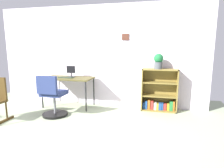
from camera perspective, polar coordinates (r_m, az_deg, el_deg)
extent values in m
plane|color=#9EAD8A|center=(3.25, -16.05, -15.60)|extent=(6.24, 6.24, 0.00)
cube|color=silver|center=(4.90, -4.13, 8.06)|extent=(5.20, 0.10, 2.40)
cube|color=#4B281C|center=(4.68, 3.91, 13.46)|extent=(0.16, 0.02, 0.14)
cube|color=#4D4721|center=(4.79, -12.61, 1.69)|extent=(1.17, 0.61, 0.03)
cylinder|color=black|center=(4.90, -19.57, -2.70)|extent=(0.03, 0.03, 0.68)
cylinder|color=black|center=(4.40, -7.57, -3.64)|extent=(0.03, 0.03, 0.68)
cylinder|color=black|center=(5.34, -16.45, -1.47)|extent=(0.03, 0.03, 0.68)
cylinder|color=black|center=(4.89, -5.29, -2.17)|extent=(0.03, 0.03, 0.68)
cylinder|color=#262628|center=(4.84, -11.69, 2.07)|extent=(0.19, 0.19, 0.01)
cylinder|color=#262628|center=(4.83, -11.71, 2.64)|extent=(0.03, 0.03, 0.09)
cube|color=black|center=(4.81, -11.82, 4.14)|extent=(0.21, 0.02, 0.17)
cube|color=#293626|center=(4.73, -13.17, 1.86)|extent=(0.35, 0.15, 0.02)
cylinder|color=black|center=(4.36, -16.10, -8.44)|extent=(0.52, 0.52, 0.05)
cylinder|color=slate|center=(4.29, -16.26, -5.64)|extent=(0.05, 0.05, 0.39)
cube|color=navy|center=(4.23, -16.42, -2.57)|extent=(0.44, 0.44, 0.08)
cube|color=navy|center=(3.98, -18.38, -0.31)|extent=(0.42, 0.07, 0.35)
cube|color=#443013|center=(4.32, -29.45, -9.65)|extent=(0.04, 0.64, 0.04)
cylinder|color=#443013|center=(4.37, -28.25, -6.68)|extent=(0.03, 0.03, 0.34)
cube|color=olive|center=(4.54, 8.77, -1.48)|extent=(0.02, 0.30, 0.95)
cube|color=olive|center=(4.54, 18.29, -1.90)|extent=(0.02, 0.30, 0.95)
cube|color=olive|center=(4.46, 13.78, 4.11)|extent=(0.78, 0.30, 0.02)
cube|color=olive|center=(4.65, 13.28, -7.27)|extent=(0.78, 0.30, 0.02)
cube|color=olive|center=(4.66, 13.55, -1.35)|extent=(0.78, 0.02, 0.95)
cube|color=olive|center=(4.56, 13.46, -3.33)|extent=(0.73, 0.28, 0.02)
cube|color=olive|center=(4.50, 13.62, 0.43)|extent=(0.73, 0.28, 0.02)
cube|color=#1E478C|center=(4.62, 9.18, -6.12)|extent=(0.05, 0.11, 0.14)
cube|color=#1E478C|center=(4.61, 9.85, -5.88)|extent=(0.05, 0.12, 0.19)
cube|color=#99591E|center=(4.61, 10.65, -5.80)|extent=(0.06, 0.11, 0.21)
cube|color=#B22D28|center=(4.61, 11.51, -5.94)|extent=(0.06, 0.12, 0.19)
cube|color=beige|center=(4.61, 12.38, -6.18)|extent=(0.06, 0.12, 0.16)
cube|color=#B79323|center=(4.61, 13.06, -6.31)|extent=(0.04, 0.12, 0.14)
cube|color=#1E478C|center=(4.61, 13.75, -6.26)|extent=(0.06, 0.11, 0.16)
cube|color=#1E478C|center=(4.61, 14.40, -6.28)|extent=(0.03, 0.09, 0.16)
cube|color=#B22D28|center=(4.61, 15.09, -6.41)|extent=(0.06, 0.09, 0.14)
cube|color=#B79323|center=(4.62, 15.92, -6.39)|extent=(0.05, 0.10, 0.15)
cube|color=#237238|center=(4.61, 16.73, -6.07)|extent=(0.07, 0.11, 0.21)
cube|color=#99591E|center=(4.61, 17.44, -6.06)|extent=(0.04, 0.11, 0.21)
cylinder|color=#474C51|center=(4.43, 13.24, 5.23)|extent=(0.18, 0.18, 0.15)
sphere|color=#1D6935|center=(4.42, 13.33, 7.25)|extent=(0.20, 0.20, 0.20)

